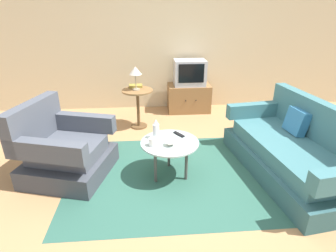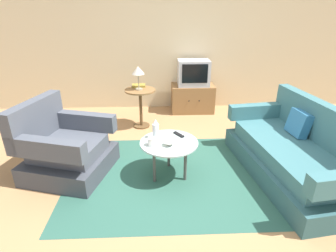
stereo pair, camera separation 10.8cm
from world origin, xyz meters
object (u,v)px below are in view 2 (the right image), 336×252
(tv_remote_dark, at_px, (178,134))
(side_table, at_px, (140,100))
(mug, at_px, (152,142))
(book, at_px, (139,86))
(table_lamp, at_px, (138,71))
(bowl, at_px, (169,144))
(armchair, at_px, (65,149))
(vase, at_px, (156,129))
(couch, at_px, (295,154))
(television, at_px, (193,73))
(coffee_table, at_px, (169,146))
(tv_stand, at_px, (192,98))

(tv_remote_dark, bearing_deg, side_table, 168.00)
(mug, distance_m, book, 1.77)
(table_lamp, relative_size, bowl, 2.97)
(armchair, bearing_deg, bowl, 94.92)
(side_table, xyz_separation_m, vase, (0.25, -1.38, 0.11))
(couch, relative_size, side_table, 3.03)
(vase, distance_m, book, 1.58)
(side_table, distance_m, bowl, 1.63)
(television, xyz_separation_m, table_lamp, (-0.98, -0.70, 0.20))
(book, bearing_deg, table_lamp, -88.52)
(coffee_table, distance_m, book, 1.74)
(bowl, relative_size, tv_remote_dark, 0.78)
(couch, relative_size, table_lamp, 5.20)
(mug, xyz_separation_m, bowl, (0.19, -0.01, -0.02))
(armchair, bearing_deg, book, 166.82)
(couch, distance_m, tv_remote_dark, 1.41)
(vase, bearing_deg, mug, -102.32)
(table_lamp, bearing_deg, side_table, 14.92)
(book, bearing_deg, tv_stand, 25.33)
(table_lamp, xyz_separation_m, tv_remote_dark, (0.54, -1.32, -0.48))
(vase, height_order, bowl, vase)
(armchair, distance_m, tv_stand, 2.74)
(couch, relative_size, tv_remote_dark, 12.00)
(side_table, distance_m, tv_remote_dark, 1.42)
(side_table, height_order, mug, side_table)
(coffee_table, relative_size, tv_remote_dark, 4.14)
(bowl, distance_m, book, 1.82)
(side_table, relative_size, tv_remote_dark, 3.97)
(armchair, distance_m, vase, 1.15)
(table_lamp, distance_m, vase, 1.45)
(armchair, height_order, television, television)
(tv_stand, bearing_deg, table_lamp, -144.12)
(side_table, height_order, table_lamp, table_lamp)
(coffee_table, height_order, bowl, bowl)
(bowl, distance_m, tv_remote_dark, 0.29)
(television, relative_size, tv_remote_dark, 3.52)
(side_table, height_order, bowl, side_table)
(couch, xyz_separation_m, tv_stand, (-0.94, 2.26, -0.03))
(tv_stand, bearing_deg, couch, -67.36)
(armchair, bearing_deg, couch, 101.19)
(coffee_table, distance_m, bowl, 0.11)
(couch, xyz_separation_m, coffee_table, (-1.50, 0.06, 0.12))
(television, bearing_deg, coffee_table, -104.32)
(mug, bearing_deg, vase, 77.68)
(armchair, bearing_deg, television, 153.71)
(tv_stand, distance_m, bowl, 2.36)
(side_table, xyz_separation_m, tv_stand, (0.96, 0.70, -0.21))
(couch, distance_m, book, 2.62)
(television, height_order, tv_remote_dark, television)
(tv_stand, height_order, table_lamp, table_lamp)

